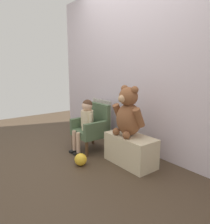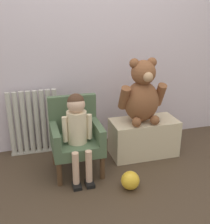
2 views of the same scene
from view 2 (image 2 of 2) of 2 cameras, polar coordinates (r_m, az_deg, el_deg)
ground_plane at (r=2.30m, az=3.06°, el=-17.14°), size 6.00×6.00×0.00m
back_wall at (r=2.87m, az=-3.67°, el=16.36°), size 3.80×0.05×2.40m
radiator at (r=2.88m, az=-14.24°, el=-2.15°), size 0.50×0.05×0.66m
child_armchair at (r=2.52m, az=-5.99°, el=-4.71°), size 0.43×0.42×0.67m
child_figure at (r=2.36m, az=-5.65°, el=-2.48°), size 0.25×0.35×0.75m
low_bench at (r=2.85m, az=7.84°, el=-5.11°), size 0.66×0.33×0.37m
large_teddy_bear at (r=2.66m, az=7.54°, el=3.53°), size 0.45×0.31×0.61m
toy_ball at (r=2.37m, az=5.15°, el=-13.67°), size 0.15×0.15×0.15m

